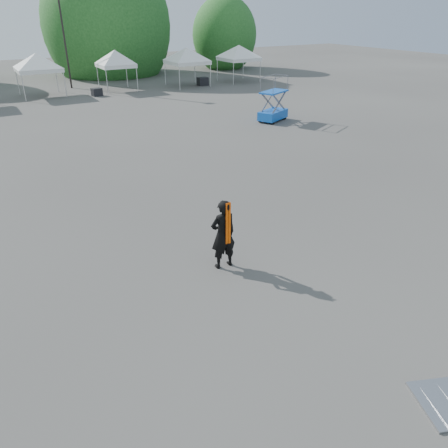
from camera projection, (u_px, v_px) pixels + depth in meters
ground at (223, 246)px, 13.35m from camera, size 120.00×120.00×0.00m
light_pole_east at (62, 21)px, 36.89m from camera, size 0.60×0.25×9.80m
tree_mid_e at (107, 25)px, 45.32m from camera, size 5.12×5.12×7.79m
tree_far_e at (224, 35)px, 50.24m from camera, size 3.84×3.84×5.84m
tent_e at (36, 56)px, 34.29m from camera, size 4.66×4.66×3.88m
tent_f at (115, 53)px, 36.71m from camera, size 3.99×3.99×3.88m
tent_g at (187, 51)px, 38.88m from camera, size 4.64×4.64×3.88m
tent_h at (239, 48)px, 41.39m from camera, size 4.55×4.55×3.88m
man at (223, 234)px, 11.89m from camera, size 0.75×0.51×2.02m
scissor_lift at (274, 99)px, 27.39m from camera, size 2.38×1.86×2.75m
crate_mid at (97, 92)px, 35.68m from camera, size 0.88×0.73×0.61m
crate_east at (203, 81)px, 40.41m from camera, size 0.93×0.72×0.72m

